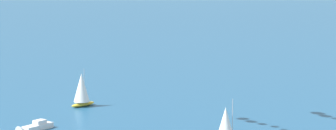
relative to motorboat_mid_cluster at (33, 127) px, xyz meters
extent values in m
cylinder|color=#B2B2B7|center=(-42.31, 37.94, 7.05)|extent=(0.14, 0.14, 12.64)
cube|color=white|center=(-0.97, -1.07, -0.14)|extent=(7.58, 7.98, 1.34)
cube|color=silver|center=(-1.39, -1.53, 1.03)|extent=(3.54, 3.60, 1.00)
ellipsoid|color=gold|center=(-11.52, -30.25, -0.21)|extent=(7.89, 7.53, 1.19)
cylinder|color=#B2B2B7|center=(-11.99, -30.69, 5.29)|extent=(0.14, 0.14, 9.81)
cone|color=white|center=(-11.20, -29.97, 4.80)|extent=(6.63, 6.63, 8.33)
camera|label=1|loc=(-16.24, 167.15, 37.73)|focal=72.81mm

